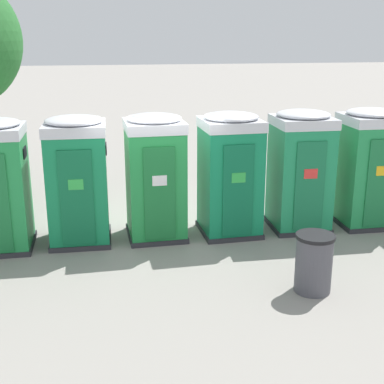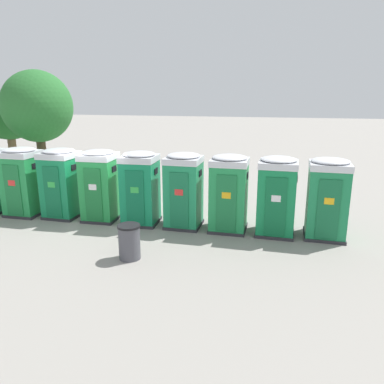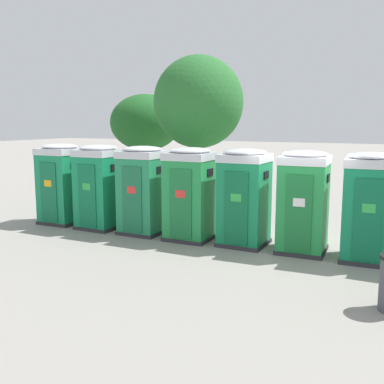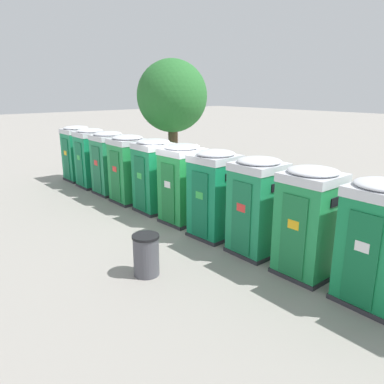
{
  "view_description": "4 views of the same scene",
  "coord_description": "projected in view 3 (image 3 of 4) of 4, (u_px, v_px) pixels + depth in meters",
  "views": [
    {
      "loc": [
        -1.06,
        -10.59,
        4.07
      ],
      "look_at": [
        0.75,
        -0.28,
        0.92
      ],
      "focal_mm": 50.0,
      "sensor_mm": 36.0,
      "label": 1
    },
    {
      "loc": [
        6.05,
        -12.06,
        4.45
      ],
      "look_at": [
        3.35,
        -0.27,
        1.23
      ],
      "focal_mm": 35.0,
      "sensor_mm": 36.0,
      "label": 2
    },
    {
      "loc": [
        2.27,
        -11.23,
        3.22
      ],
      "look_at": [
        -3.03,
        -0.29,
        1.31
      ],
      "focal_mm": 42.0,
      "sensor_mm": 36.0,
      "label": 3
    },
    {
      "loc": [
        8.93,
        -7.45,
        4.18
      ],
      "look_at": [
        0.52,
        -0.28,
        1.12
      ],
      "focal_mm": 35.0,
      "sensor_mm": 36.0,
      "label": 4
    }
  ],
  "objects": [
    {
      "name": "portapotty_5",
      "position": [
        303.0,
        201.0,
        11.04
      ],
      "size": [
        1.2,
        1.24,
        2.54
      ],
      "color": "#2D2D33",
      "rests_on": "ground"
    },
    {
      "name": "portapotty_3",
      "position": [
        190.0,
        193.0,
        12.28
      ],
      "size": [
        1.22,
        1.21,
        2.54
      ],
      "color": "#2D2D33",
      "rests_on": "ground"
    },
    {
      "name": "street_tree_0",
      "position": [
        199.0,
        103.0,
        15.01
      ],
      "size": [
        3.01,
        3.01,
        5.41
      ],
      "color": "#4C3826",
      "rests_on": "ground"
    },
    {
      "name": "ground_plane",
      "position": [
        303.0,
        249.0,
        11.46
      ],
      "size": [
        120.0,
        120.0,
        0.0
      ],
      "primitive_type": "plane",
      "color": "gray"
    },
    {
      "name": "portapotty_2",
      "position": [
        143.0,
        190.0,
        12.96
      ],
      "size": [
        1.19,
        1.21,
        2.54
      ],
      "color": "#2D2D33",
      "rests_on": "ground"
    },
    {
      "name": "portapotty_6",
      "position": [
        370.0,
        207.0,
        10.33
      ],
      "size": [
        1.23,
        1.24,
        2.54
      ],
      "color": "#2D2D33",
      "rests_on": "ground"
    },
    {
      "name": "portapotty_4",
      "position": [
        244.0,
        197.0,
        11.7
      ],
      "size": [
        1.21,
        1.22,
        2.54
      ],
      "color": "#2D2D33",
      "rests_on": "ground"
    },
    {
      "name": "portapotty_1",
      "position": [
        99.0,
        186.0,
        13.59
      ],
      "size": [
        1.21,
        1.22,
        2.54
      ],
      "color": "#2D2D33",
      "rests_on": "ground"
    },
    {
      "name": "street_tree_1",
      "position": [
        146.0,
        123.0,
        19.75
      ],
      "size": [
        3.1,
        3.1,
        4.42
      ],
      "color": "brown",
      "rests_on": "ground"
    },
    {
      "name": "portapotty_0",
      "position": [
        61.0,
        183.0,
        14.29
      ],
      "size": [
        1.19,
        1.21,
        2.54
      ],
      "color": "#2D2D33",
      "rests_on": "ground"
    }
  ]
}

